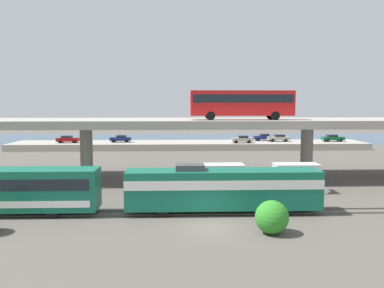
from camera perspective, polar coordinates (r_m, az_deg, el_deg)
name	(u,v)px	position (r m, az deg, el deg)	size (l,w,h in m)	color
ground_plane	(211,227)	(31.44, 2.66, -11.47)	(260.00, 260.00, 0.00)	#565149
rail_strip_near	(208,214)	(34.57, 2.20, -9.77)	(110.00, 0.12, 0.12)	#59544C
rail_strip_far	(206,210)	(35.94, 2.03, -9.18)	(110.00, 0.12, 0.12)	#59544C
train_locomotive	(232,187)	(34.99, 5.66, -6.02)	(17.45, 3.04, 4.18)	#14664C
highway_overpass	(198,125)	(50.08, 0.80, 2.72)	(96.00, 11.63, 7.37)	#9E998E
transit_bus_on_overpass	(242,102)	(48.33, 6.92, 5.81)	(12.00, 2.68, 3.40)	red
service_truck_west	(213,178)	(42.48, 2.91, -4.70)	(6.80, 2.46, 3.04)	#0C4C26
service_truck_east	(288,177)	(43.86, 13.20, -4.51)	(6.80, 2.46, 3.04)	navy
pier_parking_lot	(189,145)	(85.42, -0.39, -0.15)	(72.96, 10.45, 1.32)	#9E998E
parked_car_0	(242,139)	(83.80, 7.02, 0.68)	(4.21, 1.98, 1.50)	#9E998C
parked_car_1	(121,138)	(86.04, -9.91, 0.76)	(4.27, 1.97, 1.50)	navy
parked_car_2	(333,138)	(91.15, 19.04, 0.81)	(4.50, 1.83, 1.50)	#0C4C26
parked_car_3	(264,137)	(89.68, 9.95, 0.96)	(4.09, 1.97, 1.50)	navy
parked_car_4	(279,138)	(88.15, 11.99, 0.84)	(4.52, 1.86, 1.50)	#9E998C
parked_car_5	(68,139)	(87.00, -16.94, 0.66)	(4.48, 1.98, 1.50)	maroon
harbor_water	(187,139)	(108.38, -0.75, 0.72)	(140.00, 36.00, 0.01)	#2D5170
shrub_right	(272,217)	(30.06, 11.08, -9.98)	(2.41, 2.41, 2.41)	#2E8726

